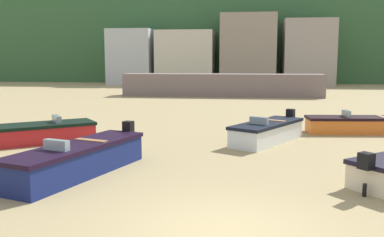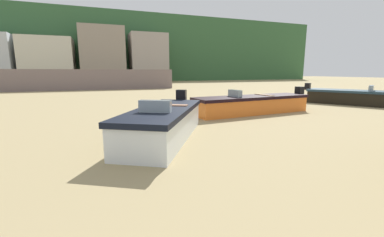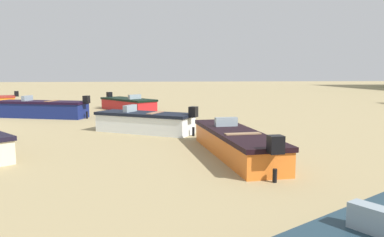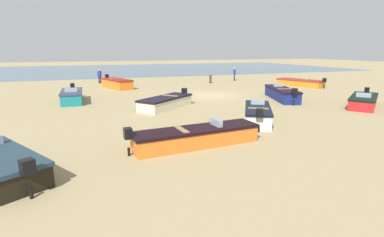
% 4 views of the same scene
% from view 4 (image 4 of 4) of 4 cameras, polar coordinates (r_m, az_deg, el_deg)
% --- Properties ---
extents(ground_plane, '(160.00, 160.00, 0.00)m').
position_cam_4_polar(ground_plane, '(24.68, 3.95, 4.53)').
color(ground_plane, tan).
extents(tidal_water, '(80.00, 36.00, 0.06)m').
position_cam_4_polar(tidal_water, '(59.32, -10.00, 9.56)').
color(tidal_water, slate).
rests_on(tidal_water, ground).
extents(boat_orange_0, '(3.41, 5.04, 1.05)m').
position_cam_4_polar(boat_orange_0, '(32.93, 20.52, 6.59)').
color(boat_orange_0, orange).
rests_on(boat_orange_0, ground).
extents(boat_navy_1, '(2.77, 5.25, 1.21)m').
position_cam_4_polar(boat_navy_1, '(23.66, 17.20, 4.71)').
color(boat_navy_1, navy).
rests_on(boat_navy_1, ground).
extents(boat_orange_2, '(2.94, 4.55, 1.26)m').
position_cam_4_polar(boat_orange_2, '(30.18, -14.57, 6.67)').
color(boat_orange_2, orange).
rests_on(boat_orange_2, ground).
extents(boat_orange_3, '(5.58, 1.79, 1.06)m').
position_cam_4_polar(boat_orange_3, '(11.69, 0.84, -3.56)').
color(boat_orange_3, orange).
rests_on(boat_orange_3, ground).
extents(boat_red_4, '(4.40, 3.82, 1.08)m').
position_cam_4_polar(boat_red_4, '(22.87, 30.66, 2.97)').
color(boat_red_4, red).
rests_on(boat_red_4, ground).
extents(boat_teal_5, '(1.49, 4.15, 1.18)m').
position_cam_4_polar(boat_teal_5, '(23.15, -22.52, 4.07)').
color(boat_teal_5, '#18757A').
rests_on(boat_teal_5, ground).
extents(boat_cream_7, '(4.26, 3.89, 1.08)m').
position_cam_4_polar(boat_cream_7, '(19.28, -5.13, 3.18)').
color(boat_cream_7, beige).
rests_on(boat_cream_7, ground).
extents(boat_white_8, '(3.16, 4.16, 1.13)m').
position_cam_4_polar(boat_white_8, '(15.99, 12.77, 0.90)').
color(boat_white_8, white).
rests_on(boat_white_8, ground).
extents(mooring_post_near_water, '(0.25, 0.25, 0.94)m').
position_cam_4_polar(mooring_post_near_water, '(33.77, 3.65, 7.73)').
color(mooring_post_near_water, '#46292D').
rests_on(mooring_post_near_water, ground).
extents(beach_walker_foreground, '(0.51, 0.46, 1.62)m').
position_cam_4_polar(beach_walker_foreground, '(35.28, -17.73, 8.16)').
color(beach_walker_foreground, black).
rests_on(beach_walker_foreground, ground).
extents(beach_walker_distant, '(0.45, 0.52, 1.62)m').
position_cam_4_polar(beach_walker_distant, '(36.86, 8.34, 8.84)').
color(beach_walker_distant, '#262625').
rests_on(beach_walker_distant, ground).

